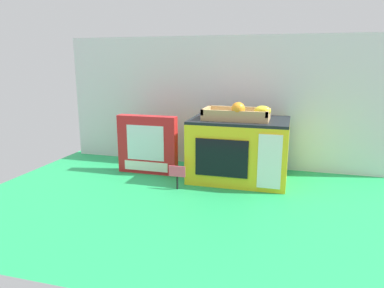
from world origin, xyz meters
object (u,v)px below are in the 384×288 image
(food_groups_crate, at_px, (239,115))
(cookie_set_box, at_px, (147,145))
(toy_microwave, at_px, (239,149))
(price_sign, at_px, (177,174))

(food_groups_crate, relative_size, cookie_set_box, 1.02)
(toy_microwave, bearing_deg, food_groups_crate, -93.60)
(price_sign, bearing_deg, cookie_set_box, 139.00)
(toy_microwave, relative_size, price_sign, 4.21)
(food_groups_crate, bearing_deg, toy_microwave, 86.40)
(price_sign, bearing_deg, food_groups_crate, 37.75)
(toy_microwave, height_order, food_groups_crate, food_groups_crate)
(cookie_set_box, bearing_deg, price_sign, -41.00)
(toy_microwave, xyz_separation_m, price_sign, (-0.22, -0.20, -0.07))
(food_groups_crate, distance_m, cookie_set_box, 0.45)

